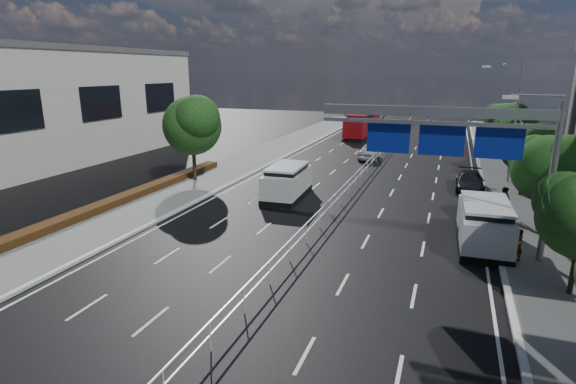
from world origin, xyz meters
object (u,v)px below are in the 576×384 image
(silver_minivan, at_px, (484,224))
(pedestrian_b, at_px, (503,201))
(parked_car_dark, at_px, (470,182))
(red_bus, at_px, (362,124))
(near_car_dark, at_px, (358,123))
(pedestrian_a, at_px, (517,245))
(parked_car_teal, at_px, (481,222))
(overhead_gantry, at_px, (459,135))
(near_car_silver, at_px, (369,152))
(white_minivan, at_px, (287,182))

(silver_minivan, height_order, pedestrian_b, silver_minivan)
(parked_car_dark, distance_m, pedestrian_b, 6.19)
(red_bus, relative_size, near_car_dark, 2.32)
(near_car_dark, distance_m, pedestrian_a, 48.53)
(near_car_dark, height_order, parked_car_teal, near_car_dark)
(overhead_gantry, bearing_deg, parked_car_teal, 63.94)
(near_car_silver, distance_m, parked_car_teal, 20.73)
(near_car_dark, bearing_deg, parked_car_dark, 111.00)
(parked_car_dark, bearing_deg, near_car_dark, 114.30)
(white_minivan, xyz_separation_m, silver_minivan, (12.06, -4.81, 0.00))
(parked_car_teal, height_order, pedestrian_b, pedestrian_b)
(near_car_dark, distance_m, silver_minivan, 46.31)
(red_bus, xyz_separation_m, near_car_dark, (-2.30, 8.89, -0.88))
(silver_minivan, xyz_separation_m, pedestrian_b, (1.30, 5.04, -0.09))
(overhead_gantry, height_order, white_minivan, overhead_gantry)
(red_bus, xyz_separation_m, silver_minivan, (12.78, -34.89, -0.52))
(parked_car_teal, distance_m, pedestrian_b, 3.53)
(parked_car_teal, bearing_deg, near_car_silver, 120.79)
(white_minivan, distance_m, silver_minivan, 12.98)
(parked_car_teal, xyz_separation_m, pedestrian_b, (1.30, 3.26, 0.36))
(red_bus, xyz_separation_m, near_car_silver, (3.48, -14.60, -0.93))
(pedestrian_b, bearing_deg, overhead_gantry, 86.61)
(pedestrian_b, bearing_deg, parked_car_dark, -54.02)
(white_minivan, distance_m, near_car_silver, 15.73)
(white_minivan, distance_m, parked_car_dark, 13.25)
(overhead_gantry, xyz_separation_m, parked_car_dark, (1.21, 12.41, -4.93))
(overhead_gantry, height_order, pedestrian_b, overhead_gantry)
(overhead_gantry, bearing_deg, near_car_dark, 106.65)
(parked_car_dark, bearing_deg, white_minivan, -152.07)
(white_minivan, bearing_deg, near_car_dark, 91.40)
(overhead_gantry, height_order, near_car_dark, overhead_gantry)
(white_minivan, xyz_separation_m, near_car_silver, (2.76, 15.48, -0.40))
(overhead_gantry, relative_size, near_car_silver, 2.51)
(overhead_gantry, relative_size, red_bus, 0.97)
(parked_car_teal, bearing_deg, pedestrian_a, -66.38)
(overhead_gantry, relative_size, near_car_dark, 2.26)
(parked_car_dark, bearing_deg, overhead_gantry, -95.47)
(parked_car_dark, bearing_deg, near_car_silver, 134.00)
(red_bus, distance_m, parked_car_dark, 26.95)
(parked_car_dark, bearing_deg, pedestrian_b, -74.42)
(parked_car_teal, distance_m, pedestrian_a, 3.90)
(overhead_gantry, bearing_deg, pedestrian_b, 66.10)
(parked_car_teal, bearing_deg, parked_car_dark, 96.30)
(white_minivan, height_order, parked_car_teal, white_minivan)
(near_car_dark, bearing_deg, near_car_silver, 100.63)
(near_car_silver, xyz_separation_m, near_car_dark, (-5.78, 23.49, 0.05))
(overhead_gantry, distance_m, parked_car_teal, 6.10)
(near_car_silver, height_order, pedestrian_b, pedestrian_b)
(near_car_silver, bearing_deg, white_minivan, 78.58)
(red_bus, distance_m, pedestrian_a, 39.40)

